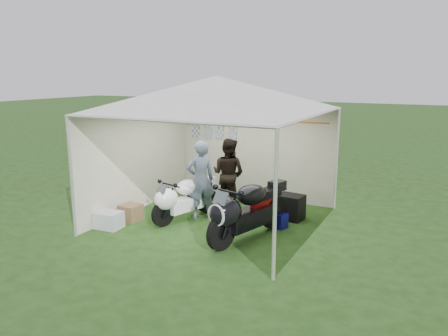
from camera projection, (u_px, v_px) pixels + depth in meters
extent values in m
plane|color=#1D4012|center=(217.00, 221.00, 9.19)|extent=(80.00, 80.00, 0.00)
cylinder|color=silver|center=(71.00, 178.00, 8.08)|extent=(0.06, 0.06, 2.30)
cylinder|color=silver|center=(275.00, 207.00, 6.33)|extent=(0.06, 0.06, 2.30)
cylinder|color=silver|center=(185.00, 146.00, 11.58)|extent=(0.06, 0.06, 2.30)
cylinder|color=silver|center=(337.00, 159.00, 9.82)|extent=(0.06, 0.06, 2.30)
cube|color=beige|center=(255.00, 152.00, 10.70)|extent=(4.00, 0.02, 2.30)
cube|color=beige|center=(138.00, 159.00, 9.83)|extent=(0.02, 4.00, 2.30)
cube|color=beige|center=(313.00, 178.00, 8.07)|extent=(0.02, 4.00, 2.30)
pyramid|color=white|center=(217.00, 94.00, 8.63)|extent=(5.66, 5.66, 0.70)
cube|color=#99A5B7|center=(196.00, 121.00, 11.26)|extent=(0.22, 0.02, 0.28)
cube|color=#99A5B7|center=(208.00, 121.00, 11.10)|extent=(0.22, 0.02, 0.28)
cube|color=#99A5B7|center=(220.00, 122.00, 10.95)|extent=(0.22, 0.01, 0.28)
cube|color=#99A5B7|center=(232.00, 123.00, 10.79)|extent=(0.22, 0.01, 0.28)
cube|color=#99A5B7|center=(196.00, 132.00, 11.32)|extent=(0.22, 0.02, 0.28)
cube|color=#99A5B7|center=(208.00, 133.00, 11.17)|extent=(0.22, 0.01, 0.28)
cube|color=#99A5B7|center=(220.00, 134.00, 11.01)|extent=(0.22, 0.02, 0.28)
cube|color=#99A5B7|center=(232.00, 135.00, 10.86)|extent=(0.22, 0.01, 0.28)
cylinder|color=#D8590C|center=(262.00, 120.00, 10.41)|extent=(3.20, 0.02, 0.02)
cylinder|color=black|center=(163.00, 214.00, 8.82)|extent=(0.24, 0.54, 0.54)
cylinder|color=black|center=(207.00, 201.00, 9.71)|extent=(0.28, 0.55, 0.54)
cube|color=white|center=(185.00, 204.00, 9.22)|extent=(0.54, 0.90, 0.27)
ellipsoid|color=white|center=(166.00, 199.00, 8.83)|extent=(0.54, 0.63, 0.45)
ellipsoid|color=white|center=(187.00, 187.00, 9.21)|extent=(0.54, 0.64, 0.31)
cube|color=black|center=(200.00, 186.00, 9.47)|extent=(0.38, 0.58, 0.12)
cube|color=white|center=(209.00, 181.00, 9.66)|extent=(0.27, 0.31, 0.16)
cube|color=black|center=(197.00, 194.00, 9.44)|extent=(0.23, 0.50, 0.09)
cube|color=#3F474C|center=(162.00, 189.00, 8.70)|extent=(0.24, 0.19, 0.19)
cylinder|color=black|center=(221.00, 232.00, 7.62)|extent=(0.29, 0.65, 0.65)
cylinder|color=black|center=(274.00, 213.00, 8.69)|extent=(0.34, 0.67, 0.65)
cube|color=black|center=(248.00, 218.00, 8.10)|extent=(0.65, 1.09, 0.32)
ellipsoid|color=black|center=(226.00, 212.00, 7.62)|extent=(0.65, 0.76, 0.54)
ellipsoid|color=black|center=(252.00, 195.00, 8.09)|extent=(0.65, 0.77, 0.38)
cube|color=black|center=(266.00, 193.00, 8.41)|extent=(0.46, 0.70, 0.15)
cube|color=black|center=(277.00, 186.00, 8.64)|extent=(0.32, 0.38, 0.19)
cube|color=#9A0D0B|center=(262.00, 204.00, 8.37)|extent=(0.27, 0.60, 0.11)
cube|color=#3F474C|center=(220.00, 198.00, 7.47)|extent=(0.29, 0.22, 0.23)
cylinder|color=white|center=(216.00, 215.00, 7.45)|extent=(0.38, 0.13, 0.39)
cube|color=#1B19BE|center=(277.00, 220.00, 8.81)|extent=(0.45, 0.35, 0.30)
imported|color=black|center=(228.00, 174.00, 9.86)|extent=(0.83, 0.66, 1.63)
imported|color=slate|center=(201.00, 180.00, 9.20)|extent=(0.71, 0.73, 1.68)
cube|color=black|center=(290.00, 207.00, 9.26)|extent=(0.58, 0.49, 0.53)
cube|color=silver|center=(109.00, 220.00, 8.74)|extent=(0.52, 0.42, 0.33)
cube|color=brown|center=(131.00, 213.00, 9.18)|extent=(0.41, 0.41, 0.35)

